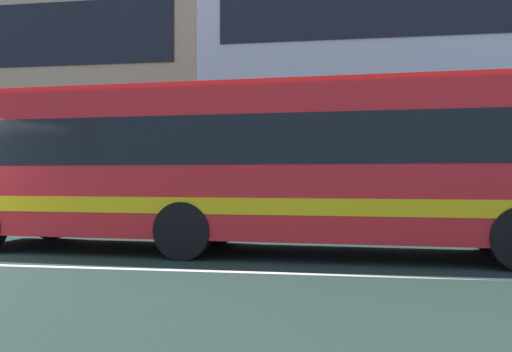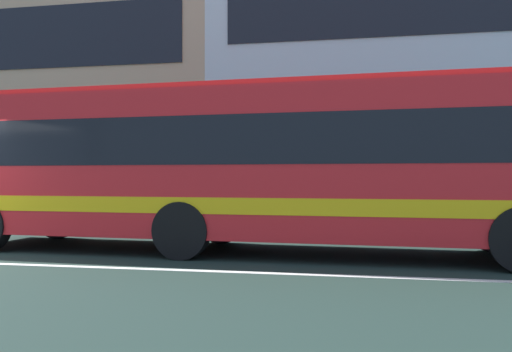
# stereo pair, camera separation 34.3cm
# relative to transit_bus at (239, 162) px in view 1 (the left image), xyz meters

# --- Properties ---
(apartment_block_left) EXTENTS (19.54, 9.38, 10.96)m
(apartment_block_left) POSITION_rel_transit_bus_xyz_m (-12.52, 11.72, 3.77)
(apartment_block_left) COLOR tan
(apartment_block_left) RESTS_ON ground_plane
(apartment_block_right) EXTENTS (19.67, 9.38, 12.04)m
(apartment_block_right) POSITION_rel_transit_bus_xyz_m (7.08, 11.72, 4.32)
(apartment_block_right) COLOR silver
(apartment_block_right) RESTS_ON ground_plane
(transit_bus) EXTENTS (11.51, 3.12, 3.09)m
(transit_bus) POSITION_rel_transit_bus_xyz_m (0.00, 0.00, 0.00)
(transit_bus) COLOR red
(transit_bus) RESTS_ON ground_plane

